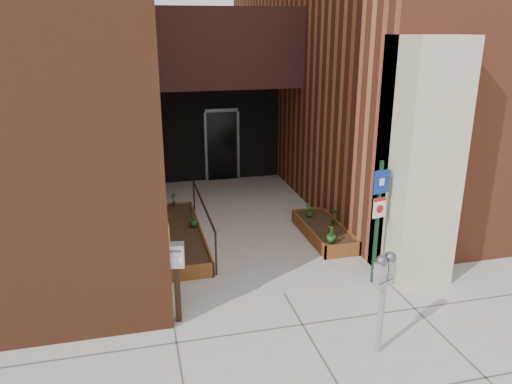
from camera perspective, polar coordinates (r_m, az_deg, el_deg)
ground at (r=9.08m, az=3.24°, el=-11.54°), size 80.00×80.00×0.00m
architecture at (r=14.57m, az=-5.58°, el=20.09°), size 20.00×14.60×10.00m
planter_left at (r=11.14m, az=-8.56°, el=-5.06°), size 0.90×3.60×0.30m
planter_right at (r=11.37m, az=7.74°, el=-4.52°), size 0.80×2.20×0.30m
handrail at (r=10.91m, az=-6.07°, el=-1.98°), size 0.04×3.34×0.90m
parking_meter at (r=7.24m, az=14.45°, el=-9.39°), size 0.36×0.25×1.58m
sign_post at (r=9.10m, az=13.84°, el=-2.02°), size 0.32×0.11×2.34m
payment_dropbox at (r=7.95m, az=-9.11°, el=-8.36°), size 0.30×0.24×1.36m
shrub_left_a at (r=9.52m, az=-9.18°, el=-6.93°), size 0.47×0.47×0.39m
shrub_left_b at (r=11.18m, az=-10.27°, el=-3.24°), size 0.21×0.21×0.33m
shrub_left_c at (r=11.20m, az=-7.20°, el=-3.03°), size 0.26×0.26×0.33m
shrub_left_d at (r=12.51m, az=-9.41°, el=-0.83°), size 0.23×0.23×0.32m
shrub_right_a at (r=10.40m, az=8.61°, el=-4.77°), size 0.20×0.20×0.34m
shrub_right_b at (r=11.39m, az=8.87°, el=-2.68°), size 0.24×0.24×0.35m
shrub_right_c at (r=11.75m, az=6.17°, el=-2.05°), size 0.31×0.31×0.29m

